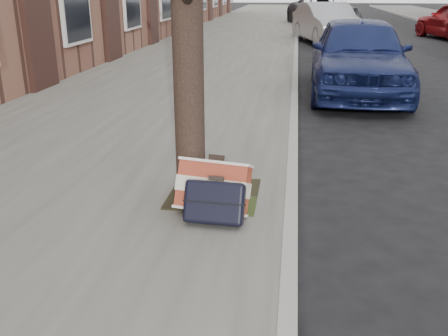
# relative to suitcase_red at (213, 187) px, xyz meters

# --- Properties ---
(near_sidewalk) EXTENTS (5.00, 70.00, 0.12)m
(near_sidewalk) POSITION_rel_suitcase_red_xyz_m (-1.76, 14.21, -0.30)
(near_sidewalk) COLOR slate
(near_sidewalk) RESTS_ON ground
(dirt_patch) EXTENTS (0.85, 0.85, 0.02)m
(dirt_patch) POSITION_rel_suitcase_red_xyz_m (-0.06, 0.41, -0.24)
(dirt_patch) COLOR black
(dirt_patch) RESTS_ON near_sidewalk
(suitcase_red) EXTENTS (0.68, 0.45, 0.49)m
(suitcase_red) POSITION_rel_suitcase_red_xyz_m (0.00, 0.00, 0.00)
(suitcase_red) COLOR maroon
(suitcase_red) RESTS_ON near_sidewalk
(suitcase_navy) EXTENTS (0.52, 0.32, 0.40)m
(suitcase_navy) POSITION_rel_suitcase_red_xyz_m (0.05, -0.21, -0.04)
(suitcase_navy) COLOR black
(suitcase_navy) RESTS_ON near_sidewalk
(car_near_front) EXTENTS (1.91, 4.47, 1.51)m
(car_near_front) POSITION_rel_suitcase_red_xyz_m (1.88, 6.09, 0.39)
(car_near_front) COLOR #141D4C
(car_near_front) RESTS_ON ground
(car_near_mid) EXTENTS (2.54, 4.60, 1.44)m
(car_near_mid) POSITION_rel_suitcase_red_xyz_m (1.75, 15.05, 0.36)
(car_near_mid) COLOR #919398
(car_near_mid) RESTS_ON ground
(car_near_back) EXTENTS (3.90, 5.96, 1.53)m
(car_near_back) POSITION_rel_suitcase_red_xyz_m (1.96, 22.69, 0.40)
(car_near_back) COLOR #35363B
(car_near_back) RESTS_ON ground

